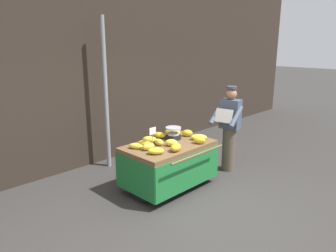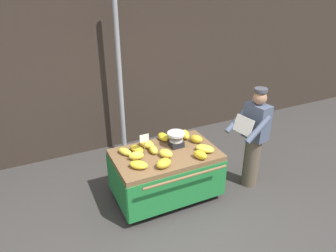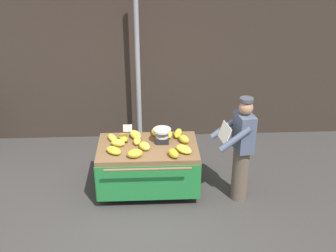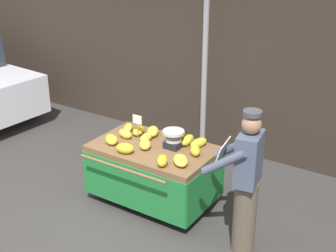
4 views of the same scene
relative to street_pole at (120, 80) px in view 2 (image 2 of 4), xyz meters
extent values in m
plane|color=#383533|center=(-0.01, -2.62, -1.51)|extent=(60.00, 60.00, 0.00)
cube|color=#332821|center=(-0.01, 0.48, 0.65)|extent=(16.00, 0.24, 4.34)
cylinder|color=gray|center=(0.00, 0.00, 0.00)|extent=(0.09, 0.09, 3.03)
cube|color=brown|center=(0.16, -1.61, -0.74)|extent=(1.57, 0.96, 0.08)
cylinder|color=black|center=(-0.55, -1.61, -1.15)|extent=(0.05, 0.73, 0.73)
cylinder|color=#B7B7BC|center=(-0.58, -1.61, -1.15)|extent=(0.01, 0.13, 0.13)
cylinder|color=black|center=(0.86, -1.61, -1.15)|extent=(0.05, 0.73, 0.73)
cylinder|color=#B7B7BC|center=(0.89, -1.61, -1.15)|extent=(0.01, 0.13, 0.13)
cylinder|color=#4C4742|center=(0.16, -1.21, -1.15)|extent=(0.05, 0.05, 0.74)
cube|color=#1E7233|center=(0.16, -2.09, -1.08)|extent=(1.57, 0.02, 0.60)
cube|color=#1E7233|center=(0.16, -1.13, -1.08)|extent=(1.57, 0.02, 0.60)
cube|color=#1E7233|center=(-0.63, -1.61, -1.08)|extent=(0.02, 0.96, 0.60)
cube|color=#1E7233|center=(0.94, -1.61, -1.08)|extent=(0.02, 0.96, 0.60)
cylinder|color=brown|center=(0.16, -2.27, -0.72)|extent=(1.26, 0.04, 0.04)
cube|color=black|center=(0.39, -1.50, -0.65)|extent=(0.20, 0.20, 0.09)
cylinder|color=#B7B7BC|center=(0.39, -1.50, -0.55)|extent=(0.02, 0.02, 0.11)
cylinder|color=#B7B7BC|center=(0.39, -1.50, -0.48)|extent=(0.28, 0.28, 0.04)
cylinder|color=#B7B7BC|center=(0.39, -1.50, -0.59)|extent=(0.21, 0.21, 0.03)
cylinder|color=#997A51|center=(-0.15, -1.53, -0.59)|extent=(0.01, 0.01, 0.22)
cube|color=white|center=(-0.15, -1.53, -0.42)|extent=(0.14, 0.01, 0.12)
ellipsoid|color=gold|center=(0.54, -1.98, -0.63)|extent=(0.21, 0.25, 0.13)
ellipsoid|color=yellow|center=(0.66, -1.31, -0.64)|extent=(0.18, 0.29, 0.12)
ellipsoid|color=yellow|center=(0.71, -1.84, -0.64)|extent=(0.31, 0.33, 0.10)
ellipsoid|color=gold|center=(-0.03, -1.96, -0.63)|extent=(0.27, 0.22, 0.13)
ellipsoid|color=yellow|center=(-0.04, -1.34, -0.64)|extent=(0.26, 0.31, 0.12)
ellipsoid|color=yellow|center=(-0.31, -1.60, -0.63)|extent=(0.24, 0.17, 0.12)
ellipsoid|color=yellow|center=(0.11, -1.72, -0.64)|extent=(0.24, 0.26, 0.12)
ellipsoid|color=yellow|center=(-0.35, -1.83, -0.64)|extent=(0.30, 0.29, 0.11)
ellipsoid|color=yellow|center=(0.50, -1.32, -0.63)|extent=(0.13, 0.27, 0.12)
ellipsoid|color=yellow|center=(-0.41, -1.40, -0.65)|extent=(0.21, 0.27, 0.10)
ellipsoid|color=gold|center=(0.30, -1.23, -0.64)|extent=(0.17, 0.28, 0.10)
ellipsoid|color=yellow|center=(-0.01, -1.53, -0.64)|extent=(0.13, 0.21, 0.11)
ellipsoid|color=gold|center=(-0.22, -1.41, -0.64)|extent=(0.22, 0.28, 0.11)
ellipsoid|color=gold|center=(0.73, -1.53, -0.63)|extent=(0.22, 0.24, 0.13)
cylinder|color=brown|center=(1.59, -1.90, -1.07)|extent=(0.26, 0.26, 0.88)
cube|color=#475166|center=(1.59, -1.90, -0.34)|extent=(0.29, 0.41, 0.58)
sphere|color=#9E7051|center=(1.59, -1.90, 0.05)|extent=(0.21, 0.21, 0.21)
cylinder|color=#3F3F47|center=(1.59, -1.90, 0.18)|extent=(0.20, 0.20, 0.05)
cylinder|color=#475166|center=(1.42, -2.14, -0.33)|extent=(0.49, 0.17, 0.37)
cylinder|color=#475166|center=(1.35, -1.73, -0.33)|extent=(0.49, 0.17, 0.37)
cube|color=silver|center=(1.30, -1.95, -0.32)|extent=(0.15, 0.35, 0.25)
camera|label=1|loc=(-3.58, -5.27, 1.01)|focal=33.80mm
camera|label=2|loc=(-1.57, -5.35, 1.76)|focal=33.98mm
camera|label=3|loc=(0.20, -7.39, 2.44)|focal=44.81mm
camera|label=4|loc=(3.27, -6.08, 1.94)|focal=50.23mm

